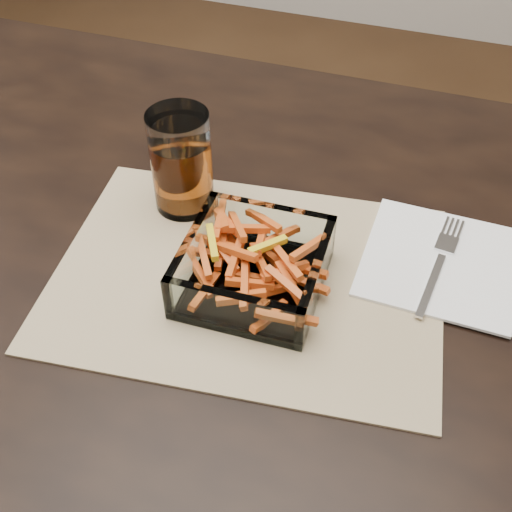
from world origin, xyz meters
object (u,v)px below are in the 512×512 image
object	(u,v)px
glass_bowl	(254,270)
tumbler	(182,165)
dining_table	(165,276)
fork	(440,261)

from	to	relation	value
glass_bowl	tumbler	size ratio (longest dim) A/B	1.18
glass_bowl	tumbler	xyz separation A→B (m)	(-0.13, 0.11, 0.04)
dining_table	tumbler	size ratio (longest dim) A/B	11.89
dining_table	tumbler	bearing A→B (deg)	75.76
fork	glass_bowl	bearing A→B (deg)	-146.18
dining_table	fork	world-z (taller)	fork
dining_table	glass_bowl	world-z (taller)	glass_bowl
glass_bowl	dining_table	bearing A→B (deg)	159.74
glass_bowl	fork	bearing A→B (deg)	27.24
glass_bowl	fork	xyz separation A→B (m)	(0.20, 0.10, -0.02)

